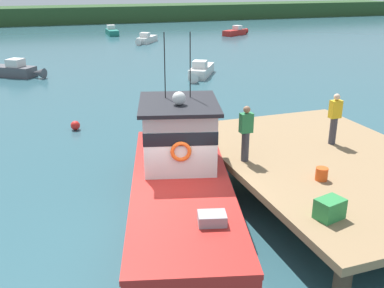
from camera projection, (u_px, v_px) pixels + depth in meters
The scene contains 15 objects.
ground_plane at pixel (174, 222), 11.77m from camera, with size 200.00×200.00×0.00m, color #2D5660.
dock at pixel (330, 163), 12.89m from camera, with size 6.00×9.00×1.20m.
main_fishing_boat at pixel (180, 179), 12.00m from camera, with size 4.56×9.93×4.80m.
crate_stack_mid_dock at pixel (330, 209), 9.55m from camera, with size 0.60×0.44×0.46m, color #2D8442.
bait_bucket at pixel (322, 174), 11.41m from camera, with size 0.32×0.32×0.34m, color #E04C19.
deckhand_by_the_boat at pixel (246, 132), 12.41m from camera, with size 0.36×0.22×1.63m.
deckhand_further_back at pixel (334, 118), 13.73m from camera, with size 0.36×0.22×1.63m.
moored_boat_outer_mooring at pixel (112, 31), 52.15m from camera, with size 1.17×4.36×1.11m.
moored_boat_far_left at pixel (12, 70), 29.53m from camera, with size 4.32×3.52×1.19m.
moored_boat_off_the_point at pixel (236, 32), 51.91m from camera, with size 4.10×2.92×1.09m.
moored_boat_near_channel at pixel (201, 71), 29.51m from camera, with size 3.04×4.14×1.11m.
moored_boat_mid_harbor at pixel (146, 39), 45.40m from camera, with size 3.11×3.91×1.07m.
mooring_buoy_inshore at pixel (75, 125), 19.00m from camera, with size 0.40×0.40×0.40m, color red.
mooring_buoy_outer at pixel (163, 120), 19.78m from camera, with size 0.38×0.38×0.38m, color silver.
far_shoreline at pixel (52, 15), 66.13m from camera, with size 120.00×8.00×2.40m, color #284723.
Camera 1 is at (-2.97, -9.86, 6.09)m, focal length 41.10 mm.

